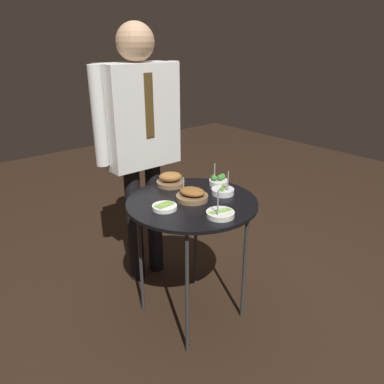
{
  "coord_description": "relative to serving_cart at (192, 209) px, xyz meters",
  "views": [
    {
      "loc": [
        -1.2,
        -1.41,
        1.56
      ],
      "look_at": [
        0.0,
        0.0,
        0.8
      ],
      "focal_mm": 35.0,
      "sensor_mm": 36.0,
      "label": 1
    }
  ],
  "objects": [
    {
      "name": "ground_plane",
      "position": [
        0.0,
        0.0,
        -0.7
      ],
      "size": [
        8.0,
        8.0,
        0.0
      ],
      "primitive_type": "plane",
      "color": "black"
    },
    {
      "name": "serving_cart",
      "position": [
        0.0,
        0.0,
        0.0
      ],
      "size": [
        0.71,
        0.71,
        0.75
      ],
      "color": "black",
      "rests_on": "ground_plane"
    },
    {
      "name": "bowl_roast_back_left",
      "position": [
        0.01,
        0.01,
        0.08
      ],
      "size": [
        0.17,
        0.17,
        0.12
      ],
      "color": "brown",
      "rests_on": "serving_cart"
    },
    {
      "name": "bowl_roast_mid_left",
      "position": [
        0.05,
        0.26,
        0.09
      ],
      "size": [
        0.17,
        0.17,
        0.08
      ],
      "color": "brown",
      "rests_on": "serving_cart"
    },
    {
      "name": "bowl_broccoli_front_center",
      "position": [
        0.27,
        0.08,
        0.08
      ],
      "size": [
        0.12,
        0.12,
        0.14
      ],
      "color": "silver",
      "rests_on": "serving_cart"
    },
    {
      "name": "bowl_asparagus_near_rim",
      "position": [
        -0.18,
        0.01,
        0.06
      ],
      "size": [
        0.13,
        0.13,
        0.03
      ],
      "color": "white",
      "rests_on": "serving_cart"
    },
    {
      "name": "bowl_asparagus_back_right",
      "position": [
        0.19,
        -0.04,
        0.07
      ],
      "size": [
        0.13,
        0.13,
        0.14
      ],
      "color": "silver",
      "rests_on": "serving_cart"
    },
    {
      "name": "bowl_asparagus_mid_right",
      "position": [
        -0.02,
        -0.24,
        0.07
      ],
      "size": [
        0.14,
        0.14,
        0.15
      ],
      "color": "silver",
      "rests_on": "serving_cart"
    },
    {
      "name": "waiter_figure",
      "position": [
        0.03,
        0.54,
        0.35
      ],
      "size": [
        0.61,
        0.23,
        1.66
      ],
      "color": "black",
      "rests_on": "ground_plane"
    }
  ]
}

